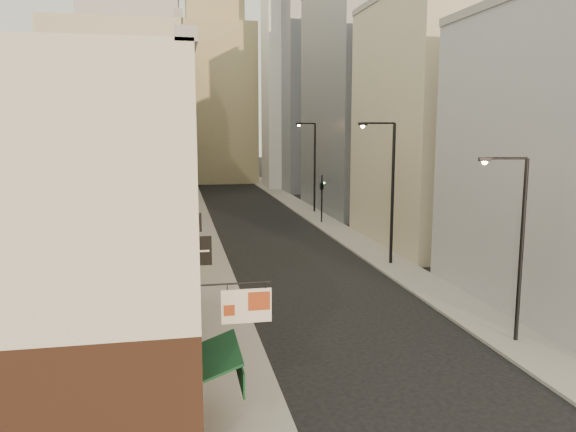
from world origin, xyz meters
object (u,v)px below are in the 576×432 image
at_px(traffic_light_left, 195,193).
at_px(streetlamp_far, 313,162).
at_px(clock_tower, 215,85).
at_px(white_tower, 289,74).
at_px(streetlamp_mid, 389,185).
at_px(traffic_light_right, 322,186).
at_px(streetlamp_near, 517,239).

bearing_deg(traffic_light_left, streetlamp_far, -163.22).
bearing_deg(clock_tower, streetlamp_far, -79.58).
distance_m(white_tower, streetlamp_mid, 56.43).
xyz_separation_m(streetlamp_mid, traffic_light_left, (-12.97, 17.07, -2.24)).
distance_m(clock_tower, streetlamp_mid, 70.20).
bearing_deg(traffic_light_left, clock_tower, -111.69).
distance_m(streetlamp_far, traffic_light_right, 7.65).
relative_size(streetlamp_mid, streetlamp_far, 0.98).
relative_size(streetlamp_near, traffic_light_right, 1.70).
distance_m(clock_tower, streetlamp_far, 45.40).
height_order(clock_tower, streetlamp_far, clock_tower).
xyz_separation_m(streetlamp_near, streetlamp_far, (0.69, 40.87, 1.08)).
bearing_deg(clock_tower, traffic_light_left, -96.42).
relative_size(white_tower, streetlamp_mid, 4.09).
distance_m(streetlamp_near, traffic_light_right, 33.54).
xyz_separation_m(traffic_light_left, traffic_light_right, (12.92, 1.28, 0.36)).
bearing_deg(streetlamp_mid, streetlamp_near, -84.22).
relative_size(clock_tower, streetlamp_far, 4.33).
distance_m(clock_tower, traffic_light_right, 52.78).
height_order(streetlamp_mid, traffic_light_left, streetlamp_mid).
height_order(streetlamp_far, traffic_light_right, streetlamp_far).
relative_size(clock_tower, white_tower, 1.08).
bearing_deg(white_tower, streetlamp_mid, -94.02).
bearing_deg(traffic_light_left, streetlamp_near, 96.79).
relative_size(white_tower, traffic_light_right, 8.30).
bearing_deg(white_tower, clock_tower, 128.16).
distance_m(white_tower, traffic_light_left, 43.98).
relative_size(streetlamp_mid, traffic_light_left, 2.03).
relative_size(streetlamp_far, traffic_light_left, 2.07).
bearing_deg(white_tower, streetlamp_near, -93.07).
xyz_separation_m(white_tower, traffic_light_left, (-16.82, -37.75, -15.05)).
height_order(streetlamp_mid, streetlamp_far, streetlamp_far).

